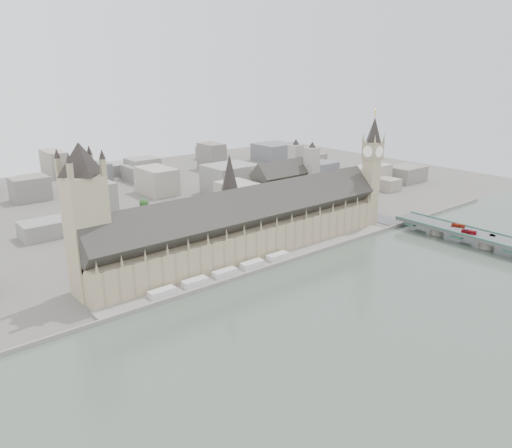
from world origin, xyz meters
TOP-DOWN VIEW (x-y plane):
  - ground at (0.00, 0.00)m, footprint 900.00×900.00m
  - river_thames at (0.00, -165.00)m, footprint 600.00×600.00m
  - embankment_wall at (0.00, -15.00)m, footprint 600.00×1.50m
  - river_terrace at (0.00, -7.50)m, footprint 270.00×15.00m
  - terrace_tents at (-40.00, -7.00)m, footprint 118.00×7.00m
  - palace_of_westminster at (0.00, 19.70)m, footprint 265.00×40.73m
  - elizabeth_tower at (138.00, 8.00)m, footprint 17.00×17.00m
  - victoria_tower at (-122.00, 26.00)m, footprint 30.00×30.00m
  - central_tower at (-10.00, 26.00)m, footprint 13.00×13.00m
  - westminster_bridge at (162.00, -87.50)m, footprint 25.00×325.00m
  - westminster_abbey at (110.92, 95.00)m, footprint 68.00×36.00m
  - city_skyline_inland at (0.00, 245.00)m, footprint 720.00×360.00m
  - park_trees at (-10.00, 60.00)m, footprint 110.00×30.00m
  - red_bus_north at (155.91, -81.82)m, footprint 6.34×12.21m
  - red_bus_south at (165.76, -66.75)m, footprint 6.71×11.27m
  - car_silver at (165.66, -97.17)m, footprint 1.84×4.79m
  - car_approach at (166.09, 60.00)m, footprint 2.97×4.91m

SIDE VIEW (x-z plane):
  - ground at x=0.00m, z-range 0.00..0.00m
  - river_thames at x=0.00m, z-range 0.00..0.00m
  - river_terrace at x=0.00m, z-range 0.00..2.00m
  - embankment_wall at x=0.00m, z-range 0.00..3.00m
  - terrace_tents at x=-40.00m, z-range 2.00..6.00m
  - westminster_bridge at x=162.00m, z-range 0.00..10.25m
  - park_trees at x=-10.00m, z-range 0.00..15.00m
  - car_approach at x=166.09m, z-range 10.25..11.58m
  - car_silver at x=165.66m, z-range 10.25..11.81m
  - red_bus_south at x=165.76m, z-range 10.25..13.35m
  - red_bus_north at x=155.91m, z-range 10.25..13.57m
  - city_skyline_inland at x=0.00m, z-range 0.00..38.00m
  - palace_of_westminster at x=0.00m, z-range -5.02..50.43m
  - westminster_abbey at x=110.92m, z-range -6.92..57.08m
  - victoria_tower at x=-122.00m, z-range 5.20..105.20m
  - central_tower at x=-10.00m, z-range 33.92..81.92m
  - elizabeth_tower at x=138.00m, z-range 4.34..111.84m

